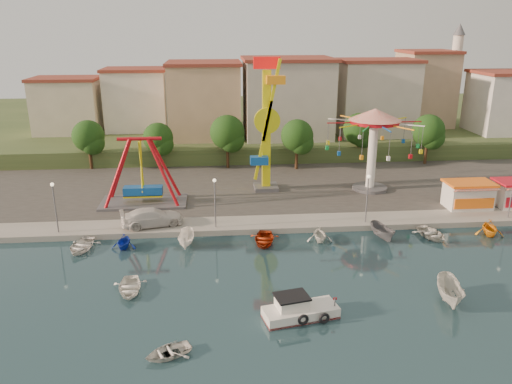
{
  "coord_description": "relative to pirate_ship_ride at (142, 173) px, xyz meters",
  "views": [
    {
      "loc": [
        -7.91,
        -35.47,
        20.59
      ],
      "look_at": [
        -3.68,
        14.0,
        4.0
      ],
      "focal_mm": 35.0,
      "sensor_mm": 36.0,
      "label": 1
    }
  ],
  "objects": [
    {
      "name": "van",
      "position": [
        1.75,
        -7.01,
        -2.86
      ],
      "size": [
        6.85,
        4.09,
        1.86
      ],
      "primitive_type": "imported",
      "rotation": [
        0.0,
        0.0,
        1.82
      ],
      "color": "silver",
      "rests_on": "quay_deck"
    },
    {
      "name": "booth_left",
      "position": [
        37.43,
        -4.52,
        -2.23
      ],
      "size": [
        5.4,
        3.78,
        3.08
      ],
      "color": "white",
      "rests_on": "quay_deck"
    },
    {
      "name": "pirate_ship_ride",
      "position": [
        0.0,
        0.0,
        0.0
      ],
      "size": [
        10.0,
        5.0,
        8.0
      ],
      "color": "#59595E",
      "rests_on": "quay_deck"
    },
    {
      "name": "minaret",
      "position": [
        52.39,
        32.99,
        8.15
      ],
      "size": [
        2.8,
        2.8,
        18.0
      ],
      "color": "silver",
      "rests_on": "hill_terrace"
    },
    {
      "name": "moored_boat_5",
      "position": [
        25.2,
        -11.21,
        -3.63
      ],
      "size": [
        2.25,
        4.17,
        1.53
      ],
      "primitive_type": "imported",
      "rotation": [
        0.0,
        0.0,
        0.2
      ],
      "color": "slate",
      "rests_on": "ground"
    },
    {
      "name": "building_0",
      "position": [
        -16.98,
        25.06,
        4.54
      ],
      "size": [
        9.26,
        9.53,
        11.87
      ],
      "primitive_type": "cube",
      "color": "beige",
      "rests_on": "hill_terrace"
    },
    {
      "name": "tree_2",
      "position": [
        10.39,
        14.8,
        1.52
      ],
      "size": [
        5.02,
        5.02,
        7.85
      ],
      "color": "#382314",
      "rests_on": "quay_deck"
    },
    {
      "name": "lamp_post_0",
      "position": [
        -7.61,
        -8.01,
        -1.29
      ],
      "size": [
        0.14,
        0.14,
        5.0
      ],
      "primitive_type": "cylinder",
      "color": "#59595E",
      "rests_on": "quay_deck"
    },
    {
      "name": "moored_boat_0",
      "position": [
        -4.63,
        -11.21,
        -3.98
      ],
      "size": [
        3.52,
        4.46,
        0.83
      ],
      "primitive_type": "imported",
      "rotation": [
        0.0,
        0.0,
        -0.17
      ],
      "color": "white",
      "rests_on": "ground"
    },
    {
      "name": "tree_5",
      "position": [
        40.39,
        14.53,
        1.31
      ],
      "size": [
        4.83,
        4.83,
        7.54
      ],
      "color": "#382314",
      "rests_on": "quay_deck"
    },
    {
      "name": "tree_1",
      "position": [
        0.39,
        15.23,
        0.81
      ],
      "size": [
        4.35,
        4.35,
        6.8
      ],
      "color": "#382314",
      "rests_on": "quay_deck"
    },
    {
      "name": "hill_terrace",
      "position": [
        16.39,
        45.99,
        -2.89
      ],
      "size": [
        200.0,
        60.0,
        3.0
      ],
      "primitive_type": "cube",
      "color": "#384C26",
      "rests_on": "ground"
    },
    {
      "name": "wave_swinger",
      "position": [
        28.22,
        2.94,
        3.8
      ],
      "size": [
        11.6,
        11.6,
        10.4
      ],
      "color": "#59595E",
      "rests_on": "quay_deck"
    },
    {
      "name": "rowboat_b",
      "position": [
        5.07,
        -28.46,
        -4.07
      ],
      "size": [
        3.77,
        3.36,
        0.65
      ],
      "primitive_type": "imported",
      "rotation": [
        0.0,
        0.0,
        -1.12
      ],
      "color": "silver",
      "rests_on": "ground"
    },
    {
      "name": "moored_boat_1",
      "position": [
        -0.55,
        -11.21,
        -3.66
      ],
      "size": [
        2.66,
        3.0,
        1.46
      ],
      "primitive_type": "imported",
      "rotation": [
        0.0,
        0.0,
        -0.1
      ],
      "color": "#142DAF",
      "rests_on": "ground"
    },
    {
      "name": "kamikaze_tower",
      "position": [
        15.06,
        4.01,
        4.21
      ],
      "size": [
        3.68,
        3.1,
        16.5
      ],
      "color": "#59595E",
      "rests_on": "quay_deck"
    },
    {
      "name": "building_6",
      "position": [
        60.54,
        27.77,
        4.78
      ],
      "size": [
        8.23,
        8.98,
        12.36
      ],
      "primitive_type": "cube",
      "color": "silver",
      "rests_on": "hill_terrace"
    },
    {
      "name": "building_4",
      "position": [
        35.46,
        31.2,
        3.22
      ],
      "size": [
        10.75,
        9.23,
        9.24
      ],
      "primitive_type": "cube",
      "color": "beige",
      "rests_on": "hill_terrace"
    },
    {
      "name": "building_2",
      "position": [
        8.2,
        30.95,
        4.22
      ],
      "size": [
        11.95,
        9.28,
        11.23
      ],
      "primitive_type": "cube",
      "color": "tan",
      "rests_on": "hill_terrace"
    },
    {
      "name": "skiff",
      "position": [
        26.5,
        -23.56,
        -3.51
      ],
      "size": [
        2.78,
        4.88,
        1.78
      ],
      "primitive_type": "imported",
      "rotation": [
        0.0,
        0.0,
        -0.24
      ],
      "color": "beige",
      "rests_on": "ground"
    },
    {
      "name": "building_1",
      "position": [
        -4.94,
        30.38,
        2.92
      ],
      "size": [
        12.33,
        9.01,
        8.63
      ],
      "primitive_type": "cube",
      "color": "silver",
      "rests_on": "hill_terrace"
    },
    {
      "name": "lamp_post_1",
      "position": [
        8.39,
        -8.01,
        -1.29
      ],
      "size": [
        0.14,
        0.14,
        5.0
      ],
      "primitive_type": "cylinder",
      "color": "#59595E",
      "rests_on": "quay_deck"
    },
    {
      "name": "building_3",
      "position": [
        21.99,
        27.8,
        3.2
      ],
      "size": [
        12.59,
        10.5,
        9.2
      ],
      "primitive_type": "cube",
      "color": "beige",
      "rests_on": "hill_terrace"
    },
    {
      "name": "lamp_post_2",
      "position": [
        24.39,
        -8.01,
        -1.29
      ],
      "size": [
        0.14,
        0.14,
        5.0
      ],
      "primitive_type": "cylinder",
      "color": "#59595E",
      "rests_on": "quay_deck"
    },
    {
      "name": "tree_4",
      "position": [
        30.39,
        16.35,
        1.35
      ],
      "size": [
        4.86,
        4.86,
        7.6
      ],
      "color": "#382314",
      "rests_on": "quay_deck"
    },
    {
      "name": "moored_boat_2",
      "position": [
        5.5,
        -11.21,
        -3.65
      ],
      "size": [
        1.75,
        3.96,
        1.49
      ],
      "primitive_type": "imported",
      "rotation": [
        0.0,
        0.0,
        -0.08
      ],
      "color": "white",
      "rests_on": "ground"
    },
    {
      "name": "moored_boat_3",
      "position": [
        13.14,
        -11.21,
        -3.97
      ],
      "size": [
        3.55,
        4.51,
        0.85
      ],
      "primitive_type": "imported",
      "rotation": [
        0.0,
        0.0,
        -0.16
      ],
      "color": "#A92C0D",
      "rests_on": "ground"
    },
    {
      "name": "rowboat_a",
      "position": [
        1.28,
        -19.78,
        -4.0
      ],
      "size": [
        3.08,
        4.06,
        0.79
      ],
      "primitive_type": "imported",
      "rotation": [
        0.0,
        0.0,
        0.1
      ],
      "color": "white",
      "rests_on": "ground"
    },
    {
      "name": "ground",
      "position": [
        16.39,
        -21.01,
        -4.39
      ],
      "size": [
        200.0,
        200.0,
        0.0
      ],
      "primitive_type": "plane",
      "color": "#142F38",
      "rests_on": "ground"
    },
    {
      "name": "moored_boat_4",
      "position": [
        18.74,
        -11.21,
        -3.62
      ],
      "size": [
        2.64,
        3.03,
        1.56
      ],
      "primitive_type": "imported",
      "rotation": [
        0.0,
        0.0,
        -0.03
      ],
      "color": "white",
      "rests_on": "ground"
    },
    {
      "name": "moored_boat_7",
      "position": [
        36.53,
        -11.21,
        -3.54
      ],
      "size": [
        3.42,
        3.75,
        1.7
      ],
      "primitive_type": "imported",
      "rotation": [
        0.0,
        0.0,
        -0.22
      ],
      "color": "orange",
      "rests_on": "ground"
    },
    {
      "name": "tree_3",
      "position": [
        20.39,
        13.36,
        1.16
      ],
      "size": [
        4.68,
        4.68,
        7.32
      ],
      "color": "#382314",
      "rests_on": "quay_deck"
    },
    {
      "name": "building_5",
      "position": [
        48.76,
        29.33,
        4.21
      ],
      "size": [
        12.77,
        10.96,
        11.21
      ],
      "primitive_type": "cube",
      "color": "tan",
      "rests_on": "hill_terrace"
    },
    {
      "name": "quay_deck",
      "position": [
        16.39,
        40.99,
        -4.09
      ],
      "size": [
        200.0,
        100.0,
        0.6
      ],
      "primitive_type": "cube",
      "color": "#9E998E",
      "rests_on": "ground"
    },
    {
      "name": "asphalt_pad",
      "position": [
        16.39,
        8.99,
        -3.79
      ],
      "size": [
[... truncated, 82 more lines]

